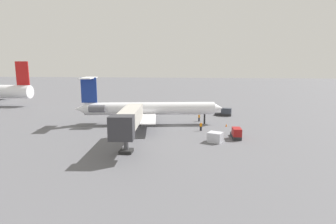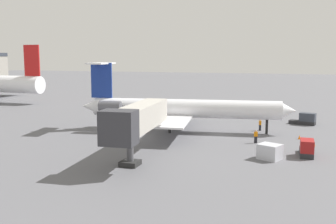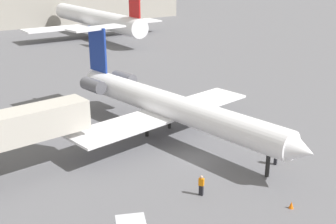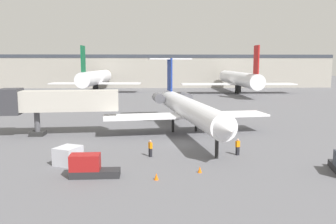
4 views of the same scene
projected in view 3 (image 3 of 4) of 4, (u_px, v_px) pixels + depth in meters
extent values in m
cube|color=#5B5B60|center=(200.00, 158.00, 39.33)|extent=(400.00, 400.00, 0.10)
cylinder|color=white|center=(172.00, 106.00, 42.61)|extent=(6.63, 27.30, 2.64)
cone|color=white|center=(301.00, 150.00, 32.74)|extent=(2.81, 2.55, 2.51)
cone|color=white|center=(91.00, 79.00, 52.54)|extent=(2.60, 2.90, 2.24)
cube|color=white|center=(203.00, 101.00, 47.37)|extent=(10.52, 5.82, 0.24)
cube|color=white|center=(120.00, 128.00, 39.89)|extent=(10.52, 5.82, 0.24)
cylinder|color=#595960|center=(124.00, 78.00, 51.17)|extent=(1.96, 3.39, 1.50)
cylinder|color=#595960|center=(93.00, 85.00, 48.30)|extent=(1.96, 3.39, 1.50)
cube|color=navy|center=(98.00, 50.00, 49.92)|extent=(0.71, 3.20, 5.22)
cube|color=white|center=(96.00, 28.00, 49.08)|extent=(7.08, 3.38, 0.20)
cylinder|color=black|center=(268.00, 165.00, 35.44)|extent=(0.36, 0.36, 2.06)
cylinder|color=black|center=(169.00, 119.00, 45.80)|extent=(0.36, 0.36, 2.06)
cylinder|color=black|center=(147.00, 127.00, 43.73)|extent=(0.36, 0.36, 2.06)
cube|color=#B7B2A8|center=(7.00, 129.00, 34.06)|extent=(13.89, 3.79, 2.60)
cube|color=black|center=(201.00, 190.00, 32.80)|extent=(0.37, 0.40, 0.85)
cube|color=orange|center=(201.00, 182.00, 32.56)|extent=(0.43, 0.48, 0.60)
sphere|color=tan|center=(202.00, 177.00, 32.42)|extent=(0.24, 0.24, 0.24)
cube|color=black|center=(276.00, 160.00, 37.78)|extent=(0.39, 0.35, 0.85)
cube|color=orange|center=(276.00, 153.00, 37.54)|extent=(0.47, 0.40, 0.60)
sphere|color=tan|center=(277.00, 148.00, 37.40)|extent=(0.24, 0.24, 0.24)
cone|color=orange|center=(291.00, 205.00, 31.10)|extent=(0.36, 0.36, 0.55)
cylinder|color=white|center=(95.00, 18.00, 100.02)|extent=(4.06, 40.44, 4.01)
cube|color=red|center=(134.00, 0.00, 84.10)|extent=(0.31, 4.00, 7.00)
cube|color=white|center=(96.00, 25.00, 100.56)|extent=(33.98, 6.05, 0.30)
cube|color=black|center=(96.00, 32.00, 101.10)|extent=(1.20, 2.80, 2.40)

